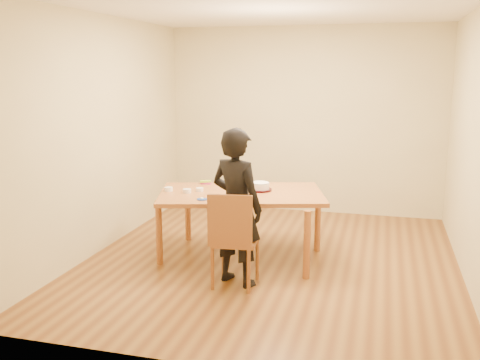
% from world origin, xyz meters
% --- Properties ---
extents(room_shell, '(4.00, 4.50, 2.70)m').
position_xyz_m(room_shell, '(0.00, 0.34, 1.35)').
color(room_shell, brown).
rests_on(room_shell, ground).
extents(dining_table, '(2.00, 1.50, 0.04)m').
position_xyz_m(dining_table, '(-0.35, 0.02, 0.73)').
color(dining_table, brown).
rests_on(dining_table, floor).
extents(dining_chair, '(0.47, 0.47, 0.04)m').
position_xyz_m(dining_chair, '(-0.20, -0.75, 0.45)').
color(dining_chair, brown).
rests_on(dining_chair, floor).
extents(cake_plate, '(0.26, 0.26, 0.02)m').
position_xyz_m(cake_plate, '(-0.16, 0.16, 0.76)').
color(cake_plate, red).
rests_on(cake_plate, dining_table).
extents(cake, '(0.20, 0.20, 0.06)m').
position_xyz_m(cake, '(-0.16, 0.16, 0.80)').
color(cake, white).
rests_on(cake, cake_plate).
extents(frosting_dome, '(0.20, 0.20, 0.03)m').
position_xyz_m(frosting_dome, '(-0.16, 0.16, 0.85)').
color(frosting_dome, white).
rests_on(frosting_dome, cake).
extents(frosting_tub, '(0.10, 0.10, 0.09)m').
position_xyz_m(frosting_tub, '(-0.34, -0.41, 0.80)').
color(frosting_tub, white).
rests_on(frosting_tub, dining_table).
extents(frosting_lid, '(0.11, 0.11, 0.01)m').
position_xyz_m(frosting_lid, '(-0.65, -0.42, 0.76)').
color(frosting_lid, '#173898').
rests_on(frosting_lid, dining_table).
extents(frosting_dollop, '(0.04, 0.04, 0.02)m').
position_xyz_m(frosting_dollop, '(-0.65, -0.42, 0.77)').
color(frosting_dollop, white).
rests_on(frosting_dollop, frosting_lid).
extents(ramekin_green, '(0.09, 0.09, 0.04)m').
position_xyz_m(ramekin_green, '(-0.92, -0.16, 0.77)').
color(ramekin_green, white).
rests_on(ramekin_green, dining_table).
extents(ramekin_yellow, '(0.08, 0.08, 0.04)m').
position_xyz_m(ramekin_yellow, '(-0.81, -0.05, 0.77)').
color(ramekin_yellow, white).
rests_on(ramekin_yellow, dining_table).
extents(ramekin_multi, '(0.09, 0.09, 0.04)m').
position_xyz_m(ramekin_multi, '(-1.14, -0.14, 0.77)').
color(ramekin_multi, white).
rests_on(ramekin_multi, dining_table).
extents(candy_box_pink, '(0.12, 0.07, 0.02)m').
position_xyz_m(candy_box_pink, '(-0.87, 0.34, 0.76)').
color(candy_box_pink, '#DE3469').
rests_on(candy_box_pink, dining_table).
extents(candy_box_green, '(0.14, 0.10, 0.02)m').
position_xyz_m(candy_box_green, '(-0.87, 0.34, 0.78)').
color(candy_box_green, green).
rests_on(candy_box_green, candy_box_pink).
extents(spatula, '(0.15, 0.05, 0.01)m').
position_xyz_m(spatula, '(-0.42, -0.48, 0.76)').
color(spatula, black).
rests_on(spatula, dining_table).
extents(person, '(0.66, 0.56, 1.55)m').
position_xyz_m(person, '(-0.20, -0.71, 0.78)').
color(person, black).
rests_on(person, floor).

